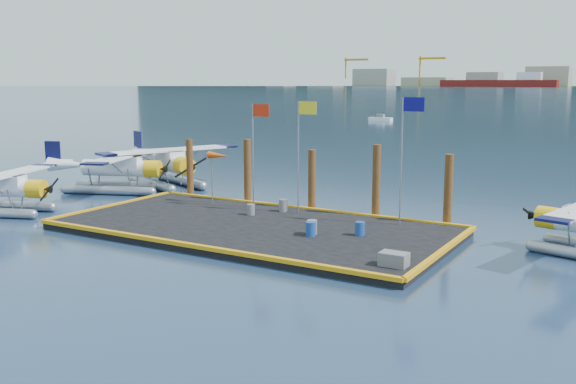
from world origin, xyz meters
name	(u,v)px	position (x,y,z in m)	size (l,w,h in m)	color
ground	(253,232)	(0.00, 0.00, 0.00)	(4000.00, 4000.00, 0.00)	#18284A
dock	(253,228)	(0.00, 0.00, 0.20)	(20.00, 10.00, 0.40)	black
dock_bumpers	(253,223)	(0.00, 0.00, 0.49)	(20.25, 10.25, 0.18)	orange
seaplane_a	(1,191)	(-15.20, -3.64, 1.39)	(8.31, 8.81, 3.18)	#8F939C
seaplane_b	(119,171)	(-14.71, 5.31, 1.53)	(9.16, 9.72, 3.51)	#8F939C
seaplane_c	(168,165)	(-13.34, 8.80, 1.64)	(9.81, 10.32, 3.77)	#8F939C
drum_0	(251,210)	(-1.43, 1.91, 0.70)	(0.43, 0.43, 0.60)	slate
drum_1	(311,229)	(3.75, -0.72, 0.74)	(0.49, 0.49, 0.69)	navy
drum_2	(312,227)	(3.62, -0.36, 0.75)	(0.49, 0.49, 0.69)	slate
drum_4	(360,229)	(5.71, 0.58, 0.73)	(0.47, 0.47, 0.66)	navy
drum_5	(283,205)	(-0.39, 3.64, 0.75)	(0.49, 0.49, 0.69)	slate
crate	(394,259)	(9.00, -3.44, 0.68)	(1.11, 0.74, 0.55)	slate
flagpole_red	(256,139)	(-2.29, 3.80, 4.40)	(1.14, 0.08, 6.00)	gray
flagpole_yellow	(302,140)	(0.70, 3.80, 4.51)	(1.14, 0.08, 6.20)	gray
flagpole_blue	(406,142)	(6.70, 3.80, 4.69)	(1.14, 0.08, 6.50)	gray
windsock	(218,157)	(-5.03, 3.80, 3.23)	(1.40, 0.44, 3.12)	gray
piling_0	(190,170)	(-8.50, 5.40, 2.00)	(0.44, 0.44, 4.00)	#432613
piling_1	(247,173)	(-4.00, 5.40, 2.10)	(0.44, 0.44, 4.20)	#432613
piling_2	(312,182)	(0.50, 5.40, 1.90)	(0.44, 0.44, 3.80)	#432613
piling_3	(376,184)	(4.50, 5.40, 2.15)	(0.44, 0.44, 4.30)	#432613
piling_4	(448,193)	(8.50, 5.40, 2.00)	(0.44, 0.44, 4.00)	#432613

